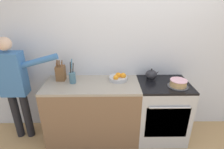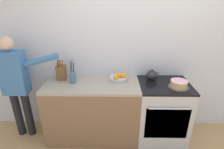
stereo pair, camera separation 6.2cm
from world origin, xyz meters
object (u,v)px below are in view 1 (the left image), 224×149
Objects in this scene: stove_range at (161,110)px; knife_block at (61,73)px; utensil_crock at (72,77)px; layer_cake at (178,83)px; person_baker at (14,82)px; fruit_bowl at (119,77)px; tea_kettle at (151,75)px.

knife_block is at bearing 174.71° from stove_range.
utensil_crock reaches higher than stove_range.
person_baker is at bearing 177.17° from layer_cake.
knife_block is at bearing 13.01° from person_baker.
utensil_crock is at bearing 3.18° from person_baker.
fruit_bowl is 0.17× the size of person_baker.
person_baker reaches higher than layer_cake.
layer_cake is at bearing -8.21° from knife_block.
layer_cake is at bearing -5.21° from utensil_crock.
utensil_crock reaches higher than tea_kettle.
person_baker reaches higher than tea_kettle.
tea_kettle is 0.77× the size of fruit_bowl.
person_baker is at bearing -176.02° from tea_kettle.
knife_block is 1.16× the size of fruit_bowl.
layer_cake is 0.17× the size of person_baker.
layer_cake is 0.88× the size of knife_block.
knife_block is 0.84m from fruit_bowl.
person_baker is at bearing -178.55° from utensil_crock.
fruit_bowl reaches higher than layer_cake.
layer_cake is at bearing -38.34° from tea_kettle.
tea_kettle is 0.48m from fruit_bowl.
person_baker is (-0.80, -0.02, -0.07)m from utensil_crock.
tea_kettle is 1.31m from knife_block.
tea_kettle is (-0.31, 0.24, 0.02)m from layer_cake.
layer_cake is at bearing -14.99° from fruit_bowl.
fruit_bowl is at bearing 6.90° from utensil_crock.
fruit_bowl is (-0.47, -0.03, -0.02)m from tea_kettle.
person_baker is (-2.24, 0.11, -0.03)m from layer_cake.
tea_kettle is 0.66× the size of knife_block.
person_baker reaches higher than fruit_bowl.
fruit_bowl reaches higher than stove_range.
utensil_crock is at bearing -29.02° from knife_block.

